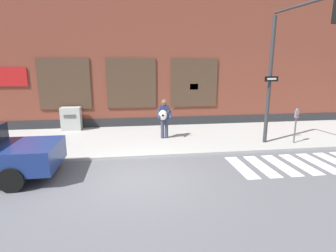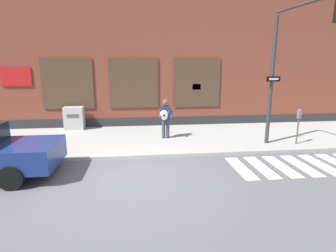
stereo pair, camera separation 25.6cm
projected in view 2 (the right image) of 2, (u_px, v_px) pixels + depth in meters
ground_plane at (133, 179)px, 7.56m from camera, size 160.00×160.00×0.00m
sidewalk at (135, 139)px, 11.58m from camera, size 28.00×4.85×0.10m
building_backdrop at (133, 45)px, 14.91m from camera, size 28.00×4.06×8.81m
crosswalk at (310, 165)px, 8.63m from camera, size 5.20×1.90×0.01m
busker at (165, 117)px, 11.30m from camera, size 0.71×0.54×1.69m
traffic_light at (296, 52)px, 8.89m from camera, size 0.83×3.16×5.12m
parking_meter at (299, 121)px, 10.45m from camera, size 0.13×0.11×1.44m
utility_box at (74, 118)px, 13.03m from camera, size 0.93×0.58×1.13m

